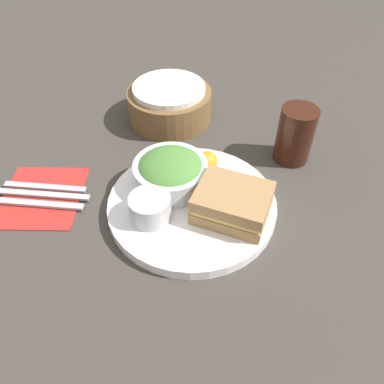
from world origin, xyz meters
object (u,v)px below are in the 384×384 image
fork (37,202)px  knife (41,194)px  salad_bowl (171,172)px  sandwich (233,203)px  dressing_cup (150,208)px  spoon (45,187)px  plate (192,205)px  drink_glass (295,135)px  bread_basket (170,103)px

fork → knife: 0.02m
salad_bowl → fork: size_ratio=0.77×
sandwich → dressing_cup: (-0.13, -0.01, -0.00)m
sandwich → spoon: (-0.32, 0.07, -0.04)m
sandwich → salad_bowl: size_ratio=1.08×
sandwich → knife: sandwich is taller
plate → drink_glass: (0.19, 0.14, 0.04)m
sandwich → spoon: 0.33m
plate → dressing_cup: size_ratio=4.25×
dressing_cup → knife: size_ratio=0.38×
fork → salad_bowl: bearing=-165.8°
dressing_cup → knife: (-0.20, 0.06, -0.03)m
plate → drink_glass: size_ratio=2.60×
spoon → plate: bearing=176.1°
sandwich → spoon: bearing=168.2°
plate → dressing_cup: 0.08m
salad_bowl → dressing_cup: 0.08m
salad_bowl → bread_basket: bread_basket is taller
bread_basket → drink_glass: bearing=-28.4°
bread_basket → spoon: bread_basket is taller
dressing_cup → drink_glass: size_ratio=0.61×
drink_glass → fork: bearing=-163.4°
sandwich → dressing_cup: sandwich is taller
drink_glass → knife: (-0.45, -0.12, -0.05)m
salad_bowl → dressing_cup: bearing=-109.1°
dressing_cup → bread_basket: bread_basket is taller
plate → sandwich: size_ratio=2.04×
spoon → dressing_cup: bearing=163.6°
plate → fork: plate is taller
dressing_cup → salad_bowl: bearing=70.9°
plate → fork: 0.26m
drink_glass → fork: drink_glass is taller
sandwich → drink_glass: bearing=53.3°
plate → sandwich: (0.06, -0.03, 0.03)m
salad_bowl → sandwich: bearing=-34.6°
dressing_cup → knife: 0.21m
plate → knife: bearing=175.2°
salad_bowl → drink_glass: size_ratio=1.17×
bread_basket → fork: (-0.21, -0.26, -0.03)m
plate → bread_basket: bread_basket is taller
salad_bowl → knife: (-0.22, -0.02, -0.04)m
drink_glass → spoon: (-0.45, -0.10, -0.05)m
dressing_cup → spoon: bearing=158.8°
salad_bowl → knife: size_ratio=0.73×
sandwich → bread_basket: bread_basket is taller
sandwich → fork: (-0.33, 0.03, -0.04)m
fork → knife: size_ratio=0.95×
drink_glass → spoon: 0.46m
plate → sandwich: 0.08m
dressing_cup → bread_basket: size_ratio=0.37×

